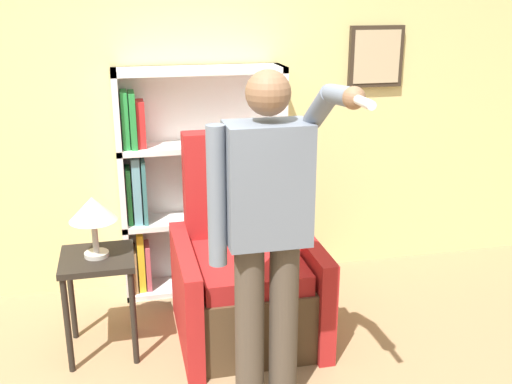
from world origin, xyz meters
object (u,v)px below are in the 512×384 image
(person_standing, at_px, (267,228))
(table_lamp, at_px, (93,211))
(side_table, at_px, (99,275))
(armchair, at_px, (245,276))
(bookcase, at_px, (189,183))

(person_standing, bearing_deg, table_lamp, 140.10)
(person_standing, bearing_deg, side_table, 140.10)
(armchair, relative_size, person_standing, 0.71)
(bookcase, xyz_separation_m, person_standing, (0.21, -1.43, 0.20))
(armchair, bearing_deg, bookcase, 110.31)
(armchair, distance_m, table_lamp, 1.03)
(armchair, xyz_separation_m, person_standing, (-0.04, -0.74, 0.62))
(bookcase, height_order, person_standing, person_standing)
(person_standing, distance_m, side_table, 1.21)
(bookcase, height_order, armchair, bookcase)
(bookcase, distance_m, table_lamp, 0.96)
(armchair, distance_m, side_table, 0.90)
(bookcase, distance_m, armchair, 0.84)
(armchair, height_order, side_table, armchair)
(bookcase, relative_size, armchair, 1.29)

